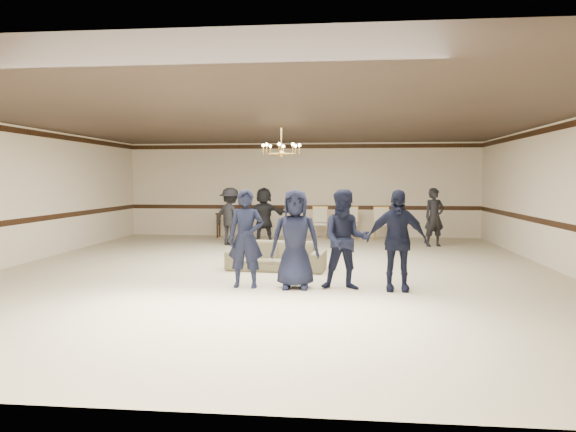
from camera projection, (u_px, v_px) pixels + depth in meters
name	position (u px, v px, depth m)	size (l,w,h in m)	color
room	(276.00, 197.00, 11.39)	(12.01, 14.01, 3.21)	#B8AA8E
chair_rail	(301.00, 207.00, 18.36)	(12.00, 0.02, 0.14)	black
crown_molding	(302.00, 146.00, 18.21)	(12.00, 0.02, 0.14)	black
chandelier	(281.00, 140.00, 12.29)	(0.94, 0.94, 0.89)	#B18538
boy_a	(246.00, 238.00, 9.71)	(0.65, 0.43, 1.79)	black
boy_b	(295.00, 239.00, 9.62)	(0.88, 0.57, 1.79)	black
boy_c	(345.00, 240.00, 9.53)	(0.87, 0.68, 1.79)	black
boy_d	(397.00, 240.00, 9.43)	(1.05, 0.44, 1.79)	black
settee	(276.00, 256.00, 11.60)	(2.11, 0.82, 0.62)	brown
adult_left	(230.00, 216.00, 15.92)	(1.11, 0.64, 1.71)	black
adult_mid	(264.00, 215.00, 16.53)	(1.59, 0.51, 1.71)	black
adult_right	(434.00, 217.00, 15.60)	(0.62, 0.41, 1.71)	black
banquet_chair_left	(320.00, 223.00, 17.53)	(0.50, 0.50, 1.04)	beige
banquet_chair_mid	(350.00, 224.00, 17.42)	(0.50, 0.50, 1.04)	beige
banquet_chair_right	(382.00, 224.00, 17.32)	(0.50, 0.50, 1.04)	beige
console_table	(231.00, 225.00, 18.04)	(0.99, 0.42, 0.83)	black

